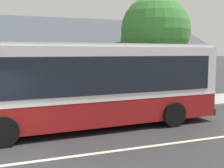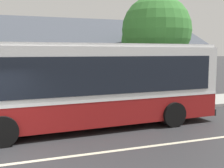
# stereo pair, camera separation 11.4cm
# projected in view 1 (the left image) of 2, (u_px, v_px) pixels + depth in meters

# --- Properties ---
(community_building) EXTENTS (27.67, 9.38, 6.53)m
(community_building) POSITION_uv_depth(u_px,v_px,m) (1.00, 69.00, 19.46)
(community_building) COLOR tan
(community_building) RESTS_ON ground
(transit_bus) EXTENTS (11.12, 3.07, 3.30)m
(transit_bus) POSITION_uv_depth(u_px,v_px,m) (83.00, 83.00, 10.94)
(transit_bus) COLOR maroon
(transit_bus) RESTS_ON ground
(bench_down_street) EXTENTS (1.57, 0.51, 0.94)m
(bench_down_street) POSITION_uv_depth(u_px,v_px,m) (38.00, 105.00, 12.80)
(bench_down_street) COLOR brown
(bench_down_street) RESTS_ON sidewalk_far
(street_tree_primary) EXTENTS (4.05, 4.05, 6.26)m
(street_tree_primary) POSITION_uv_depth(u_px,v_px,m) (153.00, 32.00, 16.38)
(street_tree_primary) COLOR #4C3828
(street_tree_primary) RESTS_ON ground
(bus_stop_sign) EXTENTS (0.36, 0.07, 2.40)m
(bus_stop_sign) POSITION_uv_depth(u_px,v_px,m) (183.00, 77.00, 14.99)
(bus_stop_sign) COLOR gray
(bus_stop_sign) RESTS_ON sidewalk_far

